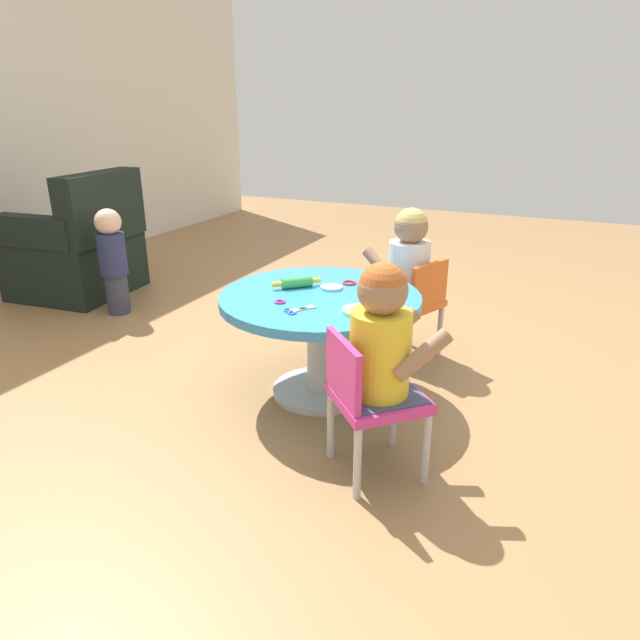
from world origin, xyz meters
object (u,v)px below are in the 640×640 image
at_px(seated_child_right, 408,259).
at_px(toddler_standing, 113,259).
at_px(craft_table, 320,319).
at_px(craft_scissors, 296,310).
at_px(armchair_dark, 80,251).
at_px(child_chair_left, 369,397).
at_px(seated_child_left, 382,336).
at_px(rolling_pin, 297,282).
at_px(child_chair_right, 412,303).

bearing_deg(seated_child_right, toddler_standing, 94.38).
xyz_separation_m(craft_table, craft_scissors, (-0.24, -0.00, 0.12)).
height_order(armchair_dark, toddler_standing, armchair_dark).
bearing_deg(child_chair_left, armchair_dark, 66.26).
xyz_separation_m(craft_table, seated_child_left, (-0.45, -0.44, 0.16)).
bearing_deg(child_chair_left, toddler_standing, 65.92).
xyz_separation_m(seated_child_left, rolling_pin, (0.49, 0.57, -0.02)).
distance_m(seated_child_right, rolling_pin, 0.65).
relative_size(craft_table, armchair_dark, 1.04).
bearing_deg(seated_child_left, child_chair_right, 9.70).
xyz_separation_m(child_chair_left, child_chair_right, (1.04, 0.14, 0.00)).
distance_m(child_chair_left, seated_child_right, 1.09).
bearing_deg(craft_scissors, seated_child_right, -15.43).
bearing_deg(rolling_pin, craft_table, -107.27).
relative_size(child_chair_right, rolling_pin, 2.97).
bearing_deg(toddler_standing, child_chair_left, -114.08).
distance_m(seated_child_right, armchair_dark, 2.39).
relative_size(rolling_pin, craft_scissors, 1.29).
relative_size(armchair_dark, rolling_pin, 4.71).
relative_size(toddler_standing, rolling_pin, 3.72).
xyz_separation_m(toddler_standing, craft_scissors, (-0.67, -1.63, 0.13)).
xyz_separation_m(craft_table, child_chair_left, (-0.47, -0.41, -0.06)).
relative_size(craft_table, craft_scissors, 6.32).
bearing_deg(child_chair_left, child_chair_right, 7.90).
distance_m(craft_table, seated_child_left, 0.64).
height_order(armchair_dark, rolling_pin, armchair_dark).
height_order(toddler_standing, rolling_pin, toddler_standing).
xyz_separation_m(child_chair_left, seated_child_right, (1.05, 0.18, 0.23)).
xyz_separation_m(seated_child_left, toddler_standing, (0.88, 2.07, -0.17)).
height_order(craft_table, seated_child_right, seated_child_right).
relative_size(toddler_standing, craft_scissors, 4.78).
bearing_deg(seated_child_right, craft_table, 158.66).
height_order(craft_table, child_chair_left, child_chair_left).
distance_m(toddler_standing, rolling_pin, 1.55).
xyz_separation_m(seated_child_left, armchair_dark, (1.10, 2.58, -0.22)).
distance_m(child_chair_left, armchair_dark, 2.79).
relative_size(seated_child_right, rolling_pin, 2.82).
distance_m(armchair_dark, toddler_standing, 0.56).
bearing_deg(child_chair_right, craft_scissors, 161.87).
height_order(seated_child_right, toddler_standing, seated_child_right).
relative_size(craft_table, child_chair_right, 1.66).
height_order(seated_child_right, armchair_dark, armchair_dark).
distance_m(child_chair_right, toddler_standing, 1.90).
bearing_deg(toddler_standing, craft_table, -105.05).
relative_size(child_chair_right, craft_scissors, 3.82).
distance_m(seated_child_left, armchair_dark, 2.82).
bearing_deg(craft_scissors, child_chair_right, -18.13).
bearing_deg(toddler_standing, seated_child_right, -85.62).
bearing_deg(child_chair_left, craft_table, 40.80).
bearing_deg(craft_scissors, toddler_standing, 67.54).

